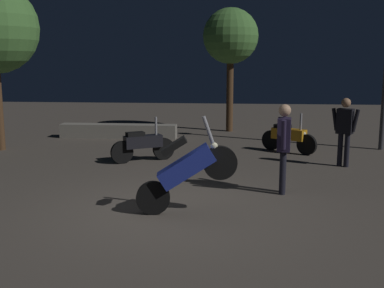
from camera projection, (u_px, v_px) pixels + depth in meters
The scene contains 8 objects.
ground_plane at pixel (169, 211), 8.00m from camera, with size 40.00×40.00×0.00m, color #4C443D.
motorcycle_blue_foreground at pixel (186, 170), 7.71m from camera, with size 1.66×0.41×1.63m.
motorcycle_black_parked_left at pixel (143, 144), 11.81m from camera, with size 1.48×0.93×1.11m.
motorcycle_orange_parked_right at pixel (289, 137), 12.98m from camera, with size 1.41×1.05×1.11m.
person_rider_beside at pixel (345, 126), 11.17m from camera, with size 0.62×0.40×1.64m.
person_bystander_far at pixel (284, 141), 8.88m from camera, with size 0.29×0.67×1.71m.
tree_center_bg at pixel (231, 37), 16.36m from camera, with size 1.92×1.92×4.29m.
planter_wall_low at pixel (118, 131), 15.44m from camera, with size 3.79×0.50×0.45m.
Camera 1 is at (1.09, -7.61, 2.52)m, focal length 44.32 mm.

